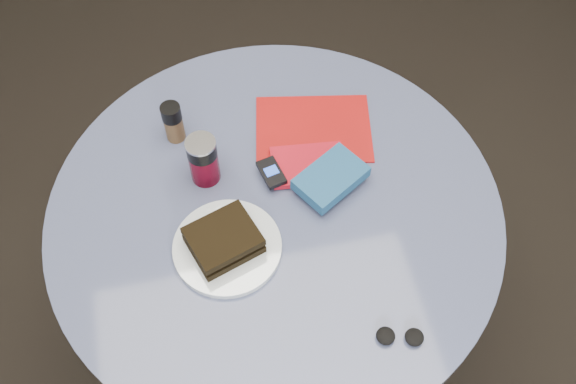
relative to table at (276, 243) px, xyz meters
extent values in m
plane|color=black|center=(0.00, 0.00, -0.59)|extent=(4.00, 4.00, 0.00)
cylinder|color=black|center=(0.00, 0.00, -0.57)|extent=(0.48, 0.48, 0.03)
cylinder|color=black|center=(0.00, 0.00, -0.22)|extent=(0.11, 0.11, 0.68)
cylinder|color=#414A6B|center=(0.00, 0.00, 0.14)|extent=(1.00, 1.00, 0.04)
cylinder|color=silver|center=(-0.12, -0.08, 0.17)|extent=(0.29, 0.29, 0.01)
cube|color=black|center=(-0.12, -0.08, 0.19)|extent=(0.17, 0.15, 0.02)
cube|color=black|center=(-0.12, -0.08, 0.20)|extent=(0.15, 0.13, 0.01)
cube|color=black|center=(-0.12, -0.08, 0.22)|extent=(0.17, 0.15, 0.02)
cylinder|color=#580415|center=(-0.13, 0.11, 0.21)|extent=(0.09, 0.09, 0.08)
cylinder|color=black|center=(-0.13, 0.11, 0.26)|extent=(0.09, 0.09, 0.03)
cylinder|color=silver|center=(-0.13, 0.11, 0.28)|extent=(0.09, 0.09, 0.01)
cylinder|color=#513A22|center=(-0.19, 0.24, 0.20)|extent=(0.05, 0.05, 0.07)
cylinder|color=black|center=(-0.19, 0.24, 0.25)|extent=(0.06, 0.06, 0.04)
cube|color=maroon|center=(0.13, 0.19, 0.17)|extent=(0.31, 0.25, 0.00)
cube|color=#A50D1B|center=(0.10, 0.09, 0.18)|extent=(0.18, 0.13, 0.01)
cube|color=navy|center=(0.13, 0.03, 0.20)|extent=(0.18, 0.16, 0.03)
cube|color=black|center=(0.01, 0.07, 0.19)|extent=(0.06, 0.08, 0.01)
cube|color=blue|center=(0.01, 0.07, 0.20)|extent=(0.03, 0.03, 0.00)
ellipsoid|color=black|center=(0.15, -0.34, 0.17)|extent=(0.05, 0.05, 0.02)
ellipsoid|color=black|center=(0.20, -0.35, 0.17)|extent=(0.05, 0.05, 0.02)
camera|label=1|loc=(-0.13, -0.73, 1.36)|focal=40.00mm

